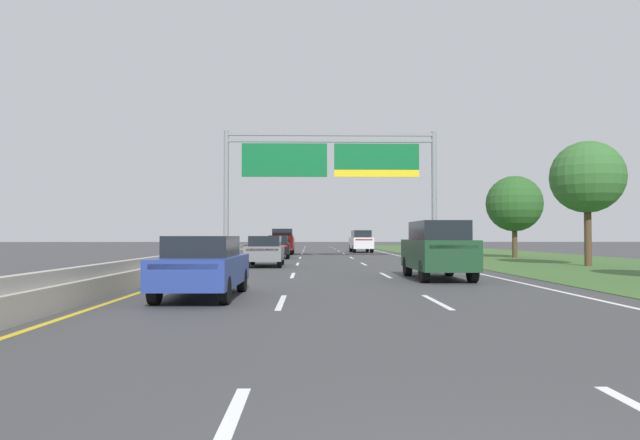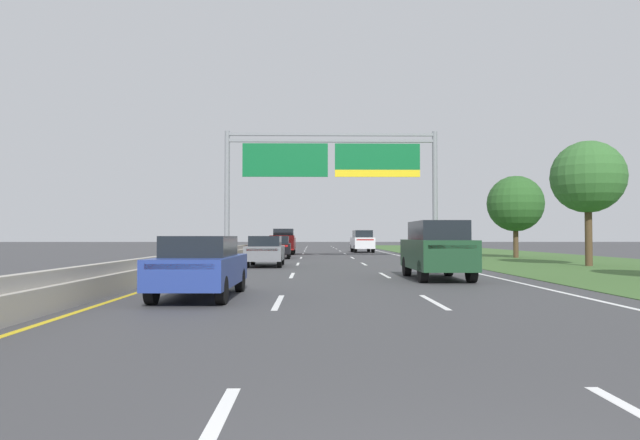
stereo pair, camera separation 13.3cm
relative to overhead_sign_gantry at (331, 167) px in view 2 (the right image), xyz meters
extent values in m
plane|color=#3D3D3F|center=(-0.30, -1.44, -6.44)|extent=(220.00, 220.00, 0.00)
cube|color=white|center=(-2.15, -25.94, -6.44)|extent=(0.14, 3.00, 0.01)
cube|color=white|center=(-2.15, -16.94, -6.44)|extent=(0.14, 3.00, 0.01)
cube|color=white|center=(-2.15, -7.94, -6.44)|extent=(0.14, 3.00, 0.01)
cube|color=white|center=(-2.15, 1.06, -6.44)|extent=(0.14, 3.00, 0.01)
cube|color=white|center=(-2.15, 10.06, -6.44)|extent=(0.14, 3.00, 0.01)
cube|color=white|center=(-2.15, 19.06, -6.44)|extent=(0.14, 3.00, 0.01)
cube|color=white|center=(-2.15, 28.06, -6.44)|extent=(0.14, 3.00, 0.01)
cube|color=white|center=(-2.15, 37.06, -6.44)|extent=(0.14, 3.00, 0.01)
cube|color=white|center=(-2.15, 46.06, -6.44)|extent=(0.14, 3.00, 0.01)
cube|color=white|center=(1.55, -25.94, -6.44)|extent=(0.14, 3.00, 0.01)
cube|color=white|center=(1.55, -16.94, -6.44)|extent=(0.14, 3.00, 0.01)
cube|color=white|center=(1.55, -7.94, -6.44)|extent=(0.14, 3.00, 0.01)
cube|color=white|center=(1.55, 1.06, -6.44)|extent=(0.14, 3.00, 0.01)
cube|color=white|center=(1.55, 10.06, -6.44)|extent=(0.14, 3.00, 0.01)
cube|color=white|center=(1.55, 19.06, -6.44)|extent=(0.14, 3.00, 0.01)
cube|color=white|center=(1.55, 28.06, -6.44)|extent=(0.14, 3.00, 0.01)
cube|color=white|center=(1.55, 37.06, -6.44)|extent=(0.14, 3.00, 0.01)
cube|color=white|center=(1.55, 46.06, -6.44)|extent=(0.14, 3.00, 0.01)
cube|color=white|center=(5.60, -1.44, -6.44)|extent=(0.16, 106.00, 0.01)
cube|color=gold|center=(-6.20, -1.44, -6.44)|extent=(0.16, 106.00, 0.01)
cube|color=#3D602D|center=(13.65, -1.44, -6.43)|extent=(14.00, 110.00, 0.02)
cube|color=#A8A399|center=(-6.90, -1.44, -6.17)|extent=(0.60, 110.00, 0.55)
cube|color=#A8A399|center=(-6.90, -1.44, -5.74)|extent=(0.25, 110.00, 0.30)
cylinder|color=gray|center=(-7.35, 0.09, -1.95)|extent=(0.36, 0.36, 8.99)
cylinder|color=gray|center=(7.35, 0.09, -1.95)|extent=(0.36, 0.36, 8.99)
cube|color=gray|center=(0.00, 0.09, 2.32)|extent=(14.70, 0.24, 0.20)
cube|color=gray|center=(0.00, 0.09, 1.87)|extent=(14.70, 0.24, 0.20)
cube|color=#0C602D|center=(-3.25, -0.09, 0.47)|extent=(6.00, 0.12, 2.36)
cube|color=#0C602D|center=(3.25, -0.09, 0.72)|extent=(6.00, 0.12, 1.86)
cube|color=yellow|center=(3.25, -0.09, -0.46)|extent=(6.00, 0.12, 0.50)
cube|color=maroon|center=(-3.85, 8.97, -5.52)|extent=(2.02, 5.41, 1.00)
cube|color=black|center=(-3.86, 9.82, -4.63)|extent=(1.73, 1.91, 0.78)
cube|color=#B21414|center=(-3.85, 6.31, -5.22)|extent=(1.68, 0.09, 0.12)
cube|color=maroon|center=(-3.85, 7.25, -4.92)|extent=(2.01, 1.95, 0.20)
cylinder|color=black|center=(-4.71, 10.81, -6.02)|extent=(0.30, 0.84, 0.84)
cylinder|color=black|center=(-3.01, 10.81, -6.02)|extent=(0.30, 0.84, 0.84)
cylinder|color=black|center=(-4.70, 7.13, -6.02)|extent=(0.30, 0.84, 0.84)
cylinder|color=black|center=(-3.00, 7.14, -6.02)|extent=(0.30, 0.84, 0.84)
cube|color=black|center=(-3.80, 0.43, -5.75)|extent=(1.93, 4.44, 0.72)
cube|color=black|center=(-3.80, 0.38, -5.13)|extent=(1.62, 2.34, 0.52)
cube|color=#B21414|center=(-3.75, -1.73, -5.54)|extent=(1.53, 0.12, 0.12)
cylinder|color=black|center=(-4.64, 1.91, -6.11)|extent=(0.24, 0.67, 0.66)
cylinder|color=black|center=(-3.04, 1.95, -6.11)|extent=(0.24, 0.67, 0.66)
cylinder|color=black|center=(-4.57, -1.08, -6.11)|extent=(0.24, 0.67, 0.66)
cylinder|color=black|center=(-2.97, -1.04, -6.11)|extent=(0.24, 0.67, 0.66)
cube|color=silver|center=(3.47, 14.48, -5.54)|extent=(2.03, 4.75, 1.05)
cube|color=black|center=(3.47, 14.33, -4.67)|extent=(1.71, 3.04, 0.68)
cube|color=#B21414|center=(3.53, 12.17, -5.22)|extent=(1.60, 0.12, 0.12)
cylinder|color=black|center=(2.61, 16.06, -6.06)|extent=(0.28, 0.77, 0.76)
cylinder|color=black|center=(4.25, 16.10, -6.06)|extent=(0.28, 0.77, 0.76)
cylinder|color=black|center=(2.69, 12.86, -6.06)|extent=(0.28, 0.77, 0.76)
cylinder|color=black|center=(4.33, 12.91, -6.06)|extent=(0.28, 0.77, 0.76)
cube|color=#193D23|center=(3.20, -18.88, -5.54)|extent=(1.90, 4.70, 1.05)
cube|color=black|center=(3.20, -19.03, -4.67)|extent=(1.63, 3.00, 0.68)
cube|color=#B21414|center=(3.20, -21.19, -5.22)|extent=(1.60, 0.08, 0.12)
cylinder|color=black|center=(2.38, -17.28, -6.06)|extent=(0.26, 0.76, 0.76)
cylinder|color=black|center=(4.02, -17.28, -6.06)|extent=(0.26, 0.76, 0.76)
cylinder|color=black|center=(2.38, -20.48, -6.06)|extent=(0.26, 0.76, 0.76)
cylinder|color=black|center=(4.02, -20.48, -6.06)|extent=(0.26, 0.76, 0.76)
cube|color=navy|center=(-4.21, -24.88, -5.75)|extent=(1.87, 4.42, 0.72)
cube|color=black|center=(-4.21, -24.93, -5.13)|extent=(1.59, 2.32, 0.52)
cube|color=#B21414|center=(-4.23, -27.04, -5.54)|extent=(1.53, 0.10, 0.12)
cylinder|color=black|center=(-4.99, -23.37, -6.11)|extent=(0.23, 0.66, 0.66)
cylinder|color=black|center=(-3.39, -23.39, -6.11)|extent=(0.23, 0.66, 0.66)
cylinder|color=black|center=(-5.02, -26.36, -6.11)|extent=(0.23, 0.66, 0.66)
cylinder|color=black|center=(-3.42, -26.38, -6.11)|extent=(0.23, 0.66, 0.66)
cube|color=slate|center=(-3.78, -10.15, -5.75)|extent=(1.86, 4.42, 0.72)
cube|color=black|center=(-3.78, -10.20, -5.13)|extent=(1.59, 2.31, 0.52)
cube|color=#B21414|center=(-3.76, -12.31, -5.54)|extent=(1.53, 0.09, 0.12)
cylinder|color=black|center=(-4.59, -8.66, -6.11)|extent=(0.23, 0.66, 0.66)
cylinder|color=black|center=(-2.99, -8.64, -6.11)|extent=(0.23, 0.66, 0.66)
cylinder|color=black|center=(-4.57, -11.65, -6.11)|extent=(0.23, 0.66, 0.66)
cylinder|color=black|center=(-2.97, -11.64, -6.11)|extent=(0.23, 0.66, 0.66)
cylinder|color=#4C3823|center=(13.00, -10.47, -4.87)|extent=(0.36, 0.36, 3.15)
sphere|color=#33662D|center=(13.00, -10.47, -1.79)|extent=(3.75, 3.75, 3.75)
cylinder|color=#4C3823|center=(13.22, 0.49, -5.30)|extent=(0.36, 0.36, 2.29)
sphere|color=#285623|center=(13.22, 0.49, -2.55)|extent=(3.99, 3.99, 3.99)
camera|label=1|loc=(-1.48, -39.24, -4.87)|focal=31.37mm
camera|label=2|loc=(-1.34, -39.24, -4.87)|focal=31.37mm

